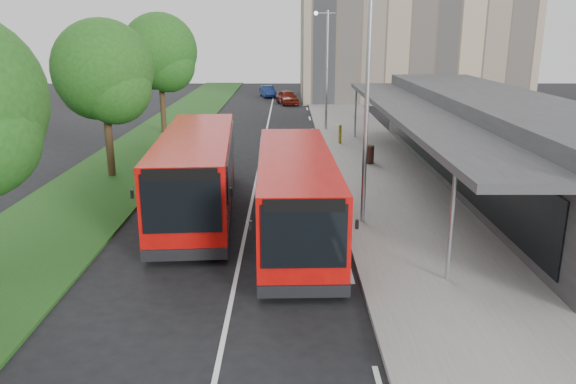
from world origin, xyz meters
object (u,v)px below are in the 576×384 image
Objects in this scene: tree_far at (160,56)px; bus_second at (197,173)px; bollard at (340,134)px; car_near at (287,97)px; car_far at (268,91)px; tree_mid at (104,76)px; lamp_post_near at (365,94)px; bus_main at (295,195)px; litter_bin at (369,154)px; lamp_post_far at (326,63)px.

tree_far is 0.73× the size of bus_second.
tree_far is at bearing 159.64° from bollard.
car_near is 6.70m from car_far.
lamp_post_near reaches higher than tree_mid.
bus_second is at bearing 142.40° from bus_main.
car_near is (-2.62, 35.16, -4.04)m from lamp_post_near.
bus_second is at bearing -109.81° from car_near.
bollard is (-1.01, 5.44, 0.10)m from litter_bin.
bus_second is 3.04× the size of car_far.
bollard is (0.60, 14.70, -4.00)m from lamp_post_near.
car_near is at bearing 79.90° from bus_second.
bollard is at bearing 33.11° from tree_mid.
litter_bin is at bearing -79.47° from bollard.
car_far is at bearing 101.26° from bollard.
bollard is 0.31× the size of car_far.
litter_bin is at bearing 80.13° from lamp_post_near.
bus_main is 36.37m from car_near.
bollard is at bearing 100.53° from litter_bin.
bus_main is at bearing -99.37° from car_far.
car_near reaches higher than car_far.
bus_second is at bearing -116.91° from bollard.
lamp_post_near is 7.03m from bus_second.
lamp_post_near is 1.00× the size of lamp_post_far.
tree_mid is 12.48m from bus_main.
bus_main is 0.93× the size of bus_second.
tree_far reaches higher than bus_main.
bollard is at bearing 58.89° from bus_second.
car_far is at bearing 83.86° from bus_second.
lamp_post_near is at bearing -32.36° from tree_mid.
car_far is at bearing 74.13° from tree_far.
car_far is (-6.35, 32.26, -0.02)m from litter_bin.
lamp_post_far is 15.91m from car_near.
tree_mid is 0.72× the size of bus_main.
lamp_post_far is at bearing -94.12° from car_near.
tree_mid is at bearing -130.68° from lamp_post_far.
tree_mid is at bearing 135.13° from bus_main.
bus_main is at bearing -153.22° from lamp_post_near.
bus_second is 9.68× the size of bollard.
tree_mid is 14.58m from bollard.
tree_mid is at bearing -146.89° from bollard.
car_far is (-4.74, 41.52, -4.12)m from lamp_post_near.
bollard is at bearing -94.98° from car_near.
bus_second is at bearing -108.25° from lamp_post_far.
tree_mid is 6.54× the size of bollard.
lamp_post_near is 0.73× the size of bus_second.
lamp_post_near is (11.13, -7.05, -0.06)m from tree_mid.
bus_second is at bearing -104.49° from car_far.
tree_far is at bearing 90.00° from tree_mid.
litter_bin is 26.25m from car_near.
car_near is (3.48, 33.65, -0.89)m from bus_second.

